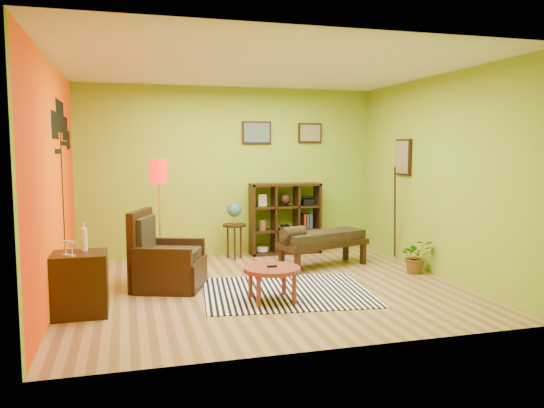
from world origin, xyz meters
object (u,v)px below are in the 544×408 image
object	(u,v)px
side_cabinet	(80,284)
potted_plant	(416,260)
armchair	(165,264)
cube_shelf	(286,218)
bench	(321,239)
floor_lamp	(159,182)
coffee_table	(272,272)
globe_table	(234,216)

from	to	relation	value
side_cabinet	potted_plant	xyz separation A→B (m)	(4.50, 0.75, -0.15)
armchair	cube_shelf	bearing A→B (deg)	38.92
cube_shelf	potted_plant	xyz separation A→B (m)	(1.39, -1.88, -0.41)
side_cabinet	potted_plant	bearing A→B (deg)	9.52
cube_shelf	bench	distance (m)	1.17
cube_shelf	bench	bearing A→B (deg)	-79.69
armchair	bench	size ratio (longest dim) A/B	0.70
floor_lamp	cube_shelf	xyz separation A→B (m)	(2.17, 1.02, -0.72)
bench	potted_plant	xyz separation A→B (m)	(1.18, -0.74, -0.23)
side_cabinet	coffee_table	bearing A→B (deg)	-1.89
side_cabinet	cube_shelf	world-z (taller)	cube_shelf
armchair	floor_lamp	distance (m)	1.25
armchair	globe_table	bearing A→B (deg)	51.60
bench	cube_shelf	bearing A→B (deg)	100.31
side_cabinet	cube_shelf	bearing A→B (deg)	40.20
side_cabinet	floor_lamp	xyz separation A→B (m)	(0.95, 1.61, 0.98)
coffee_table	floor_lamp	world-z (taller)	floor_lamp
coffee_table	potted_plant	xyz separation A→B (m)	(2.38, 0.82, -0.16)
bench	potted_plant	distance (m)	1.41
potted_plant	globe_table	bearing A→B (deg)	144.16
coffee_table	armchair	world-z (taller)	armchair
coffee_table	cube_shelf	xyz separation A→B (m)	(0.99, 2.70, 0.25)
coffee_table	floor_lamp	distance (m)	2.27
cube_shelf	bench	xyz separation A→B (m)	(0.21, -1.14, -0.18)
armchair	globe_table	distance (m)	2.01
side_cabinet	globe_table	world-z (taller)	side_cabinet
cube_shelf	side_cabinet	bearing A→B (deg)	-139.80
armchair	side_cabinet	bearing A→B (deg)	-137.06
floor_lamp	bench	distance (m)	2.54
floor_lamp	bench	bearing A→B (deg)	-2.94
side_cabinet	cube_shelf	distance (m)	4.09
globe_table	potted_plant	bearing A→B (deg)	-35.84
floor_lamp	cube_shelf	bearing A→B (deg)	25.19
coffee_table	side_cabinet	bearing A→B (deg)	178.11
coffee_table	side_cabinet	world-z (taller)	side_cabinet
side_cabinet	globe_table	bearing A→B (deg)	48.14
coffee_table	bench	distance (m)	1.97
floor_lamp	potted_plant	size ratio (longest dim) A/B	3.31
side_cabinet	potted_plant	distance (m)	4.57
globe_table	cube_shelf	distance (m)	0.96
potted_plant	cube_shelf	bearing A→B (deg)	126.44
armchair	potted_plant	size ratio (longest dim) A/B	2.13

